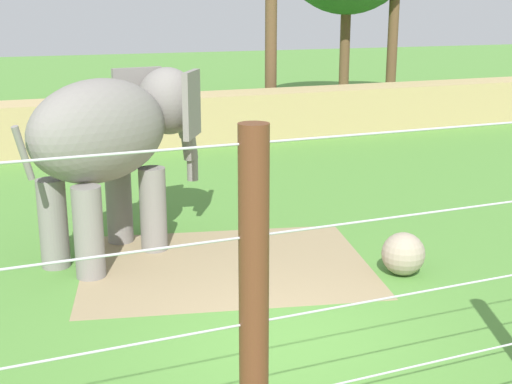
% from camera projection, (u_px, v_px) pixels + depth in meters
% --- Properties ---
extents(ground_plane, '(120.00, 120.00, 0.00)m').
position_uv_depth(ground_plane, '(286.00, 340.00, 9.31)').
color(ground_plane, '#518938').
extents(dirt_patch, '(5.69, 4.85, 0.01)m').
position_uv_depth(dirt_patch, '(226.00, 265.00, 12.02)').
color(dirt_patch, '#937F5B').
rests_on(dirt_patch, ground).
extents(embankment_wall, '(36.00, 1.80, 1.61)m').
position_uv_depth(embankment_wall, '(100.00, 125.00, 21.45)').
color(embankment_wall, tan).
rests_on(embankment_wall, ground).
extents(elephant, '(3.93, 3.30, 3.27)m').
position_uv_depth(elephant, '(114.00, 136.00, 12.09)').
color(elephant, gray).
rests_on(elephant, ground).
extents(enrichment_ball, '(0.73, 0.73, 0.73)m').
position_uv_depth(enrichment_ball, '(403.00, 254.00, 11.51)').
color(enrichment_ball, gray).
rests_on(enrichment_ball, ground).
extents(cable_fence, '(11.52, 0.23, 3.57)m').
position_uv_depth(cable_fence, '(447.00, 313.00, 5.96)').
color(cable_fence, brown).
rests_on(cable_fence, ground).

